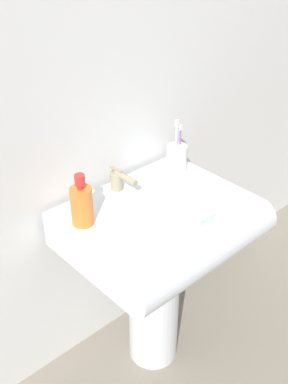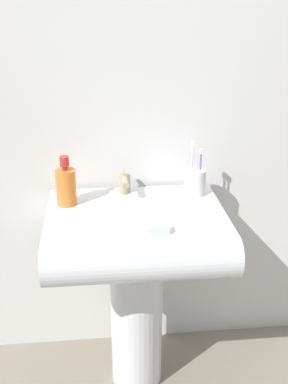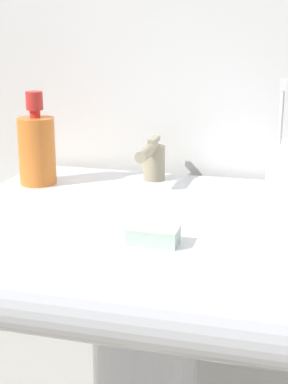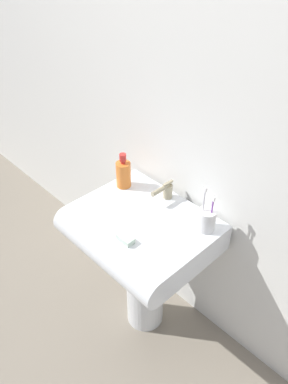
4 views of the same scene
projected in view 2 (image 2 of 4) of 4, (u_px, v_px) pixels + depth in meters
name	position (u px, v px, depth m)	size (l,w,h in m)	color
ground_plane	(137.00, 375.00, 1.94)	(6.00, 6.00, 0.00)	gray
wall_back	(128.00, 60.00, 1.71)	(5.00, 0.05, 2.40)	silver
sink_pedestal	(136.00, 314.00, 1.82)	(0.19, 0.19, 0.60)	white
sink_basin	(137.00, 235.00, 1.63)	(0.61, 0.50, 0.13)	white
faucet	(125.00, 183.00, 1.77)	(0.04, 0.13, 0.08)	tan
toothbrush_cup	(195.00, 182.00, 1.77)	(0.08, 0.08, 0.21)	white
soap_bottle	(66.00, 186.00, 1.68)	(0.07, 0.07, 0.18)	orange
bar_soap	(158.00, 229.00, 1.50)	(0.07, 0.04, 0.02)	silver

